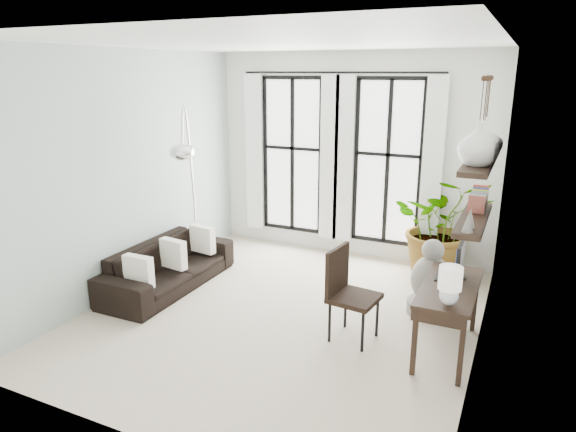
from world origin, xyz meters
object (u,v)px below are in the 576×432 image
Objects in this scene: desk at (449,292)px; desk_chair at (347,288)px; plant at (441,226)px; arc_lamp at (187,149)px; buddha at (430,283)px; sofa at (168,266)px.

desk is 1.08m from desk_chair.
plant is 3.77m from arc_lamp.
desk_chair is 1.09× the size of buddha.
arc_lamp is at bearing 170.50° from desk.
arc_lamp is at bearing -153.11° from plant.
desk_chair is 0.42× the size of arc_lamp.
desk reaches higher than buddha.
desk reaches higher than sofa.
sofa is 3.77m from desk.
desk is 1.24× the size of desk_chair.
buddha is (0.74, 1.00, -0.19)m from desk_chair.
plant is 1.16× the size of desk.
desk_chair is 1.26m from buddha.
arc_lamp is 2.57× the size of buddha.
buddha is (3.32, 0.29, -1.47)m from arc_lamp.
plant is 1.39m from buddha.
desk is at bearing -9.50° from arc_lamp.
arc_lamp is at bearing -14.10° from sofa.
buddha is (0.11, -1.34, -0.35)m from plant.
arc_lamp reaches higher than desk.
desk_chair reaches higher than buddha.
plant is 1.56× the size of buddha.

